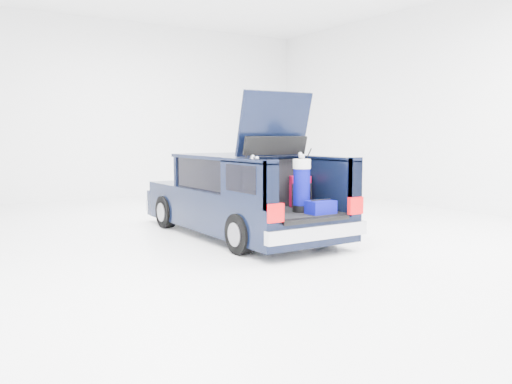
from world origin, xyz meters
TOP-DOWN VIEW (x-y plane):
  - ground at (0.00, 0.00)m, footprint 14.00×14.00m
  - car at (-0.00, 0.11)m, footprint 1.87×4.65m
  - red_suitcase at (0.50, -1.09)m, footprint 0.38×0.32m
  - black_golf_bag at (-0.50, -1.24)m, footprint 0.27×0.34m
  - blue_golf_bag at (0.15, -1.58)m, footprint 0.36×0.36m
  - blue_duffel at (0.27, -1.90)m, footprint 0.42×0.28m

SIDE VIEW (x-z plane):
  - ground at x=0.00m, z-range 0.00..0.00m
  - car at x=0.00m, z-range -0.56..1.91m
  - blue_duffel at x=0.27m, z-range 0.59..0.81m
  - red_suitcase at x=0.50m, z-range 0.58..1.12m
  - black_golf_bag at x=-0.50m, z-range 0.56..1.43m
  - blue_golf_bag at x=0.15m, z-range 0.56..1.48m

